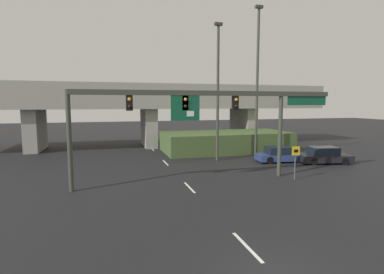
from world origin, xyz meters
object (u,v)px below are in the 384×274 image
highway_light_pole_near (257,80)px  parked_sedan_near_right (280,155)px  parked_sedan_mid_right (324,156)px  signal_gantry (205,107)px  highway_light_pole_far (218,89)px  speed_limit_sign (295,158)px

highway_light_pole_near → parked_sedan_near_right: (1.26, -2.26, -6.77)m
parked_sedan_mid_right → parked_sedan_near_right: bearing=165.7°
signal_gantry → parked_sedan_near_right: (8.68, 4.66, -4.33)m
signal_gantry → highway_light_pole_far: (3.49, 6.86, 1.54)m
speed_limit_sign → highway_light_pole_far: (-2.68, 8.07, 4.97)m
highway_light_pole_far → parked_sedan_near_right: size_ratio=2.72×
speed_limit_sign → highway_light_pole_near: 10.11m
signal_gantry → highway_light_pole_near: highway_light_pole_near is taller
signal_gantry → parked_sedan_near_right: 10.76m
speed_limit_sign → parked_sedan_near_right: (2.52, 5.87, -0.90)m
parked_sedan_mid_right → highway_light_pole_far: bearing=167.4°
highway_light_pole_far → speed_limit_sign: bearing=-71.6°
parked_sedan_mid_right → highway_light_pole_near: bearing=151.5°
signal_gantry → highway_light_pole_far: size_ratio=1.46×
signal_gantry → highway_light_pole_near: bearing=43.0°
highway_light_pole_far → signal_gantry: bearing=-116.9°
speed_limit_sign → parked_sedan_near_right: size_ratio=0.52×
parked_sedan_near_right → parked_sedan_mid_right: (3.36, -1.63, 0.03)m
highway_light_pole_far → parked_sedan_near_right: 8.14m
parked_sedan_mid_right → speed_limit_sign: bearing=-132.7°
parked_sedan_near_right → highway_light_pole_near: bearing=127.1°
highway_light_pole_far → parked_sedan_mid_right: (8.56, -3.83, -5.84)m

